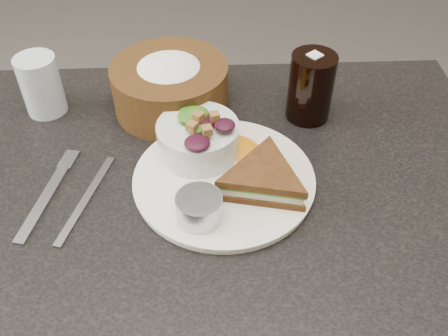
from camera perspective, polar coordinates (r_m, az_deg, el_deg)
dining_table at (r=1.05m, az=-3.15°, el=-17.20°), size 1.00×0.70×0.75m
dinner_plate at (r=0.75m, az=0.00°, el=-1.34°), size 0.27×0.27×0.01m
sandwich at (r=0.72m, az=4.52°, el=-1.24°), size 0.18×0.18×0.04m
salad_bowl at (r=0.77m, az=-3.00°, el=3.92°), size 0.16×0.16×0.07m
dressing_ramekin at (r=0.68m, az=-2.84°, el=-4.59°), size 0.08×0.08×0.04m
orange_wedge at (r=0.79m, az=1.75°, el=2.98°), size 0.09×0.09×0.03m
fork at (r=0.78m, az=-19.74°, el=-3.29°), size 0.05×0.17×0.00m
knife at (r=0.76m, az=-15.46°, el=-3.42°), size 0.06×0.18×0.00m
bread_basket at (r=0.87m, az=-6.22°, el=9.98°), size 0.24×0.24×0.11m
cola_glass at (r=0.86m, az=9.93°, el=9.43°), size 0.09×0.09×0.13m
water_glass at (r=0.92m, az=-20.17°, el=8.90°), size 0.08×0.08×0.10m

